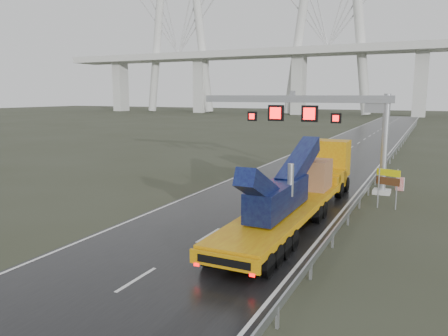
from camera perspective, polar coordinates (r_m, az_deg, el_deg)
The scene contains 7 objects.
ground at distance 19.37m, azimuth -7.72°, elevation -12.13°, with size 400.00×400.00×0.00m, color #2F3223.
road at distance 56.31m, azimuth 15.30°, elevation 1.97°, with size 11.00×200.00×0.02m, color black.
guardrail at distance 45.58m, azimuth 20.55°, elevation 0.85°, with size 0.20×140.00×1.40m, color #909498, non-canonical shape.
sign_gantry at distance 33.92m, azimuth 12.30°, elevation 6.79°, with size 14.90×1.20×7.42m.
heavy_haul_truck at distance 27.01m, azimuth 10.59°, elevation -2.04°, with size 2.97×19.50×4.57m.
exit_sign_pair at distance 29.20m, azimuth 20.62°, elevation -1.56°, with size 1.45×0.52×2.58m.
striped_barrier at distance 35.41m, azimuth 22.00°, elevation -1.94°, with size 0.58×0.31×0.98m, color red.
Camera 1 is at (10.04, -14.95, 7.14)m, focal length 35.00 mm.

